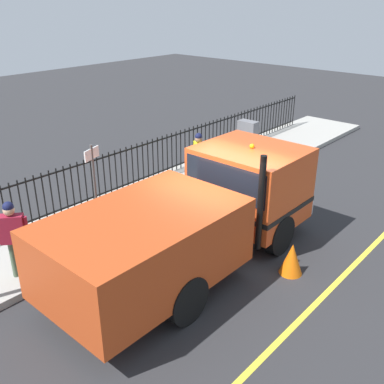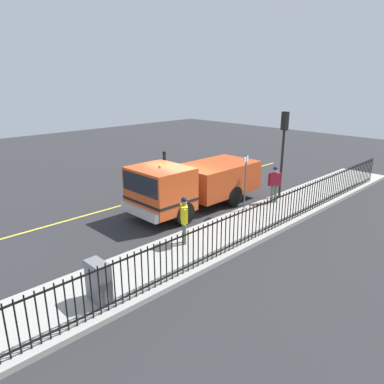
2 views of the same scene
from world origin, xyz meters
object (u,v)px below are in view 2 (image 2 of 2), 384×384
at_px(traffic_light_near, 284,138).
at_px(street_sign, 245,176).
at_px(traffic_cone, 151,198).
at_px(pedestrian_distant, 275,181).
at_px(worker_standing, 184,215).
at_px(work_truck, 190,182).
at_px(utility_cabinet, 99,282).

bearing_deg(traffic_light_near, street_sign, 96.48).
height_order(traffic_light_near, traffic_cone, traffic_light_near).
bearing_deg(pedestrian_distant, worker_standing, 43.80).
distance_m(work_truck, traffic_light_near, 4.94).
relative_size(traffic_light_near, traffic_cone, 5.72).
height_order(work_truck, pedestrian_distant, work_truck).
bearing_deg(worker_standing, traffic_cone, 13.35).
distance_m(pedestrian_distant, utility_cabinet, 10.14).
bearing_deg(utility_cabinet, pedestrian_distant, 97.19).
bearing_deg(traffic_cone, traffic_light_near, 52.17).
bearing_deg(traffic_cone, work_truck, 26.56).
bearing_deg(work_truck, utility_cabinet, 117.73).
bearing_deg(traffic_cone, worker_standing, -24.38).
distance_m(utility_cabinet, traffic_cone, 8.03).
bearing_deg(work_truck, pedestrian_distant, -126.24).
bearing_deg(work_truck, worker_standing, 132.55).
bearing_deg(pedestrian_distant, work_truck, 4.86).
bearing_deg(work_truck, traffic_cone, 26.48).
bearing_deg(worker_standing, pedestrian_distant, -49.49).
relative_size(work_truck, pedestrian_distant, 3.91).
bearing_deg(utility_cabinet, traffic_cone, 131.94).
height_order(pedestrian_distant, street_sign, street_sign).
bearing_deg(worker_standing, utility_cabinet, 141.48).
relative_size(worker_standing, traffic_cone, 2.38).
relative_size(utility_cabinet, street_sign, 0.45).
bearing_deg(worker_standing, traffic_light_near, -47.91).
height_order(traffic_cone, street_sign, street_sign).
distance_m(worker_standing, traffic_light_near, 7.23).
distance_m(pedestrian_distant, traffic_light_near, 2.09).
distance_m(traffic_cone, street_sign, 4.60).
bearing_deg(street_sign, pedestrian_distant, 80.71).
bearing_deg(traffic_light_near, utility_cabinet, 105.74).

